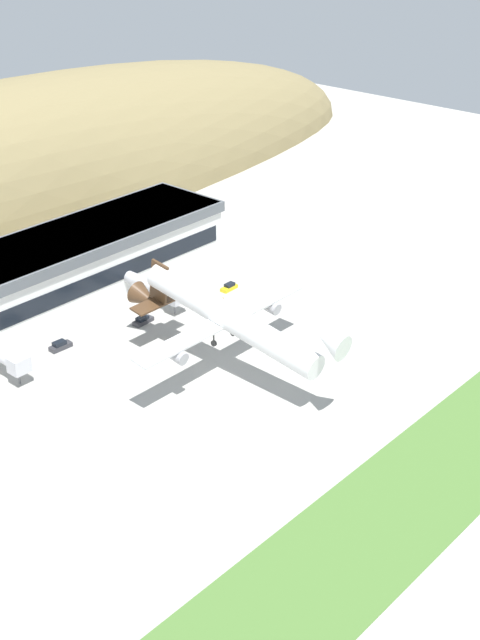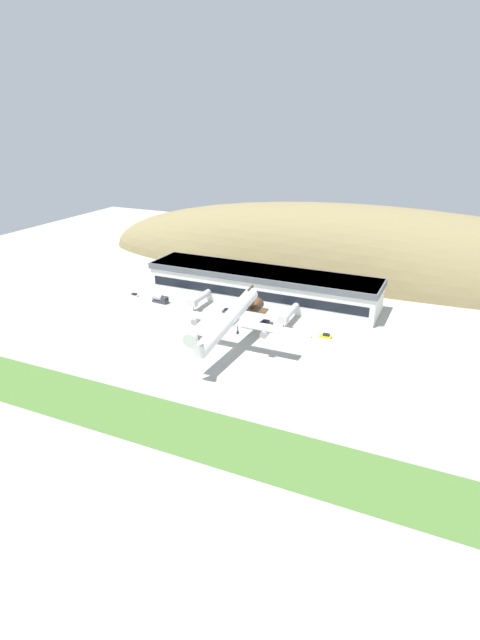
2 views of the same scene
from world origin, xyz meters
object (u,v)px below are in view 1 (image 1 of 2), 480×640
object	(u,v)px
jetway_0	(2,355)
jetway_1	(157,288)
service_car_1	(143,320)
traffic_cone_0	(223,298)
cargo_airplane	(227,318)
service_car_3	(229,287)
service_car_0	(60,346)
terminal_building	(29,276)

from	to	relation	value
jetway_0	jetway_1	distance (m)	37.02
service_car_1	traffic_cone_0	distance (m)	18.91
cargo_airplane	service_car_3	distance (m)	35.52
service_car_3	traffic_cone_0	xyz separation A→B (m)	(-4.34, -2.20, -0.31)
service_car_1	service_car_3	world-z (taller)	service_car_1
jetway_0	cargo_airplane	xyz separation A→B (m)	(27.12, -28.86, 6.81)
cargo_airplane	service_car_3	xyz separation A→B (m)	(25.42, 22.61, -10.22)
jetway_0	jetway_1	bearing A→B (deg)	-0.83
traffic_cone_0	service_car_3	bearing A→B (deg)	26.85
service_car_0	service_car_1	distance (m)	17.81
service_car_0	jetway_1	bearing A→B (deg)	-1.41
jetway_0	service_car_0	size ratio (longest dim) A/B	3.29
cargo_airplane	terminal_building	bearing A→B (deg)	99.62
cargo_airplane	service_car_1	distance (m)	27.15
terminal_building	cargo_airplane	bearing A→B (deg)	-80.38
service_car_0	service_car_1	world-z (taller)	service_car_0
jetway_1	service_car_1	world-z (taller)	jetway_1
service_car_0	traffic_cone_0	xyz separation A→B (m)	(35.71, -8.51, -0.40)
jetway_0	cargo_airplane	world-z (taller)	cargo_airplane
service_car_1	service_car_0	bearing A→B (deg)	167.31
terminal_building	service_car_1	distance (m)	24.80
service_car_1	terminal_building	bearing A→B (deg)	116.37
service_car_1	jetway_0	bearing A→B (deg)	172.67
service_car_1	service_car_3	bearing A→B (deg)	-6.05
terminal_building	service_car_3	bearing A→B (deg)	-35.57
jetway_0	service_car_3	bearing A→B (deg)	-6.78
traffic_cone_0	jetway_1	bearing A→B (deg)	144.73
service_car_0	service_car_3	xyz separation A→B (m)	(40.05, -6.31, -0.09)
jetway_0	jetway_1	xyz separation A→B (m)	(37.02, -0.54, 0.00)
cargo_airplane	service_car_1	xyz separation A→B (m)	(2.74, 25.02, -10.20)
service_car_0	service_car_3	distance (m)	40.55
cargo_airplane	service_car_0	world-z (taller)	cargo_airplane
terminal_building	jetway_0	size ratio (longest dim) A/B	6.48
jetway_0	service_car_1	xyz separation A→B (m)	(29.86, -3.84, -3.38)
jetway_1	cargo_airplane	distance (m)	30.77
terminal_building	service_car_3	xyz separation A→B (m)	(33.29, -23.81, -6.67)
service_car_3	jetway_0	bearing A→B (deg)	173.22
jetway_1	service_car_1	bearing A→B (deg)	-155.22
cargo_airplane	jetway_0	bearing A→B (deg)	133.22
terminal_building	traffic_cone_0	xyz separation A→B (m)	(28.95, -26.01, -6.98)
terminal_building	jetway_1	xyz separation A→B (m)	(17.77, -18.10, -3.27)
service_car_1	traffic_cone_0	bearing A→B (deg)	-14.08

